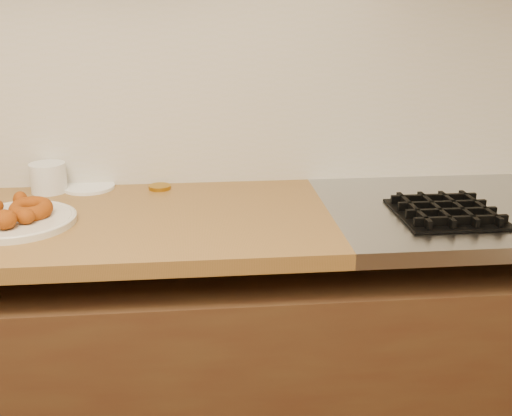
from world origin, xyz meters
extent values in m
cube|color=tan|center=(0.00, 2.00, 1.35)|extent=(4.00, 0.02, 2.70)
cube|color=#48311B|center=(0.00, 1.69, 0.39)|extent=(3.60, 0.60, 0.77)
cube|color=beige|center=(0.00, 1.99, 1.20)|extent=(3.60, 0.02, 0.60)
cube|color=black|center=(0.80, 1.61, 0.90)|extent=(0.26, 0.26, 0.01)
cube|color=black|center=(0.71, 1.61, 0.92)|extent=(0.01, 0.24, 0.02)
cube|color=black|center=(0.80, 1.52, 0.92)|extent=(0.24, 0.01, 0.02)
cube|color=black|center=(0.77, 1.61, 0.92)|extent=(0.01, 0.24, 0.02)
cube|color=black|center=(0.80, 1.58, 0.92)|extent=(0.24, 0.01, 0.02)
cube|color=black|center=(0.83, 1.61, 0.92)|extent=(0.01, 0.24, 0.02)
cube|color=black|center=(0.80, 1.64, 0.92)|extent=(0.24, 0.01, 0.02)
cube|color=black|center=(0.89, 1.61, 0.92)|extent=(0.01, 0.24, 0.02)
cube|color=black|center=(0.80, 1.70, 0.92)|extent=(0.24, 0.01, 0.02)
cylinder|color=beige|center=(-0.30, 1.65, 0.91)|extent=(0.29, 0.29, 0.02)
torus|color=#9D3A06|center=(-0.27, 1.66, 0.94)|extent=(0.13, 0.13, 0.05)
ellipsoid|color=#9D3A06|center=(-0.31, 1.57, 0.94)|extent=(0.08, 0.08, 0.05)
ellipsoid|color=#9D3A06|center=(-0.31, 1.72, 0.94)|extent=(0.05, 0.06, 0.05)
ellipsoid|color=#9D3A06|center=(-0.27, 1.60, 0.94)|extent=(0.06, 0.05, 0.04)
cylinder|color=silver|center=(-0.28, 1.92, 0.94)|extent=(0.14, 0.14, 0.09)
cylinder|color=white|center=(-0.17, 1.95, 0.90)|extent=(0.15, 0.15, 0.01)
cylinder|color=#AF7E19|center=(0.04, 1.92, 0.91)|extent=(0.07, 0.07, 0.01)
camera|label=1|loc=(0.16, 0.19, 1.43)|focal=42.00mm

